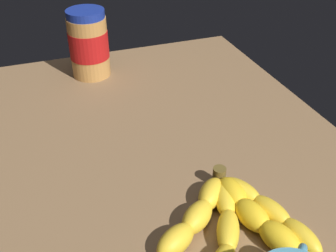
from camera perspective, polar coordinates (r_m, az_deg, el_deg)
The scene contains 3 objects.
ground_plane at distance 67.43cm, azimuth 0.15°, elevation -6.81°, with size 96.13×66.19×3.67cm, color brown.
banana_bunch at distance 56.50cm, azimuth 9.45°, elevation -12.66°, with size 19.56×21.07×3.49cm.
peanut_butter_jar at distance 92.45cm, azimuth -11.17°, elevation 11.34°, with size 8.73×8.73×15.06cm.
Camera 1 is at (-47.78, 17.44, 42.43)cm, focal length 43.03 mm.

